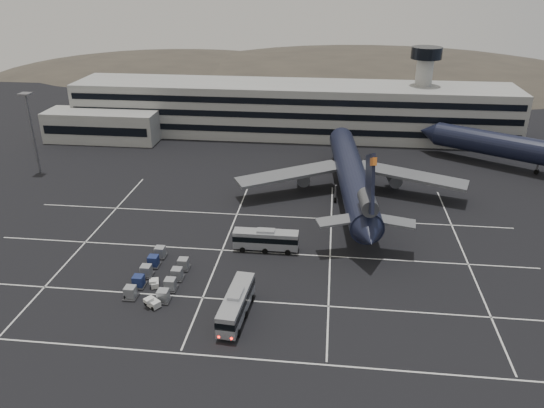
# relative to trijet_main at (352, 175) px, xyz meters

# --- Properties ---
(ground) EXTENTS (260.00, 260.00, 0.00)m
(ground) POSITION_rel_trijet_main_xyz_m (-15.70, -27.62, -5.25)
(ground) COLOR black
(ground) RESTS_ON ground
(lane_markings) EXTENTS (90.00, 55.62, 0.01)m
(lane_markings) POSITION_rel_trijet_main_xyz_m (-14.76, -26.90, -5.24)
(lane_markings) COLOR silver
(lane_markings) RESTS_ON ground
(terminal) EXTENTS (125.00, 26.00, 24.00)m
(terminal) POSITION_rel_trijet_main_xyz_m (-18.65, 43.52, 1.68)
(terminal) COLOR gray
(terminal) RESTS_ON ground
(hills) EXTENTS (352.00, 180.00, 44.00)m
(hills) POSITION_rel_trijet_main_xyz_m (2.29, 142.38, -17.32)
(hills) COLOR #38332B
(hills) RESTS_ON ground
(lightpole_left) EXTENTS (2.40, 2.40, 18.28)m
(lightpole_left) POSITION_rel_trijet_main_xyz_m (-70.70, 7.38, 6.57)
(lightpole_left) COLOR slate
(lightpole_left) RESTS_ON ground
(trijet_main) EXTENTS (47.30, 57.69, 18.08)m
(trijet_main) POSITION_rel_trijet_main_xyz_m (0.00, 0.00, 0.00)
(trijet_main) COLOR black
(trijet_main) RESTS_ON ground
(bus_near) EXTENTS (3.59, 11.59, 4.03)m
(bus_near) POSITION_rel_trijet_main_xyz_m (-16.07, -41.51, -3.04)
(bus_near) COLOR #999BA0
(bus_near) RESTS_ON ground
(bus_far) EXTENTS (10.84, 2.78, 3.83)m
(bus_far) POSITION_rel_trijet_main_xyz_m (-14.43, -22.75, -3.16)
(bus_far) COLOR #999BA0
(bus_far) RESTS_ON ground
(tug_a) EXTENTS (1.77, 2.25, 1.28)m
(tug_a) POSITION_rel_trijet_main_xyz_m (-29.41, -35.55, -4.68)
(tug_a) COLOR silver
(tug_a) RESTS_ON ground
(tug_b) EXTENTS (2.66, 2.46, 1.47)m
(tug_b) POSITION_rel_trijet_main_xyz_m (-28.10, -40.47, -4.60)
(tug_b) COLOR silver
(tug_b) RESTS_ON ground
(uld_cluster) EXTENTS (7.39, 14.33, 1.82)m
(uld_cluster) POSITION_rel_trijet_main_xyz_m (-29.47, -33.68, -4.36)
(uld_cluster) COLOR #2D2D30
(uld_cluster) RESTS_ON ground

